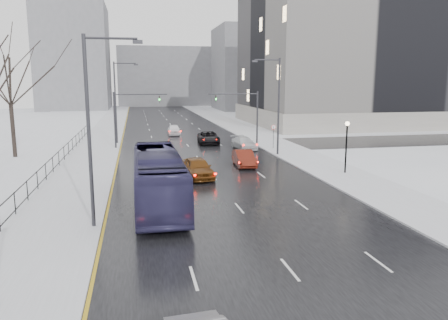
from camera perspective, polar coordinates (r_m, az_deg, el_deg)
road at (r=63.80m, az=-5.93°, el=3.31°), size 16.00×150.00×0.04m
cross_road at (r=51.97m, az=-4.64°, el=1.75°), size 130.00×10.00×0.04m
sidewalk_left at (r=63.66m, az=-15.39°, el=3.04°), size 5.00×150.00×0.16m
sidewalk_right at (r=65.62m, az=3.25°, el=3.60°), size 5.00×150.00×0.16m
park_strip at (r=65.03m, az=-23.77°, el=2.66°), size 14.00×150.00×0.12m
tree_park_e at (r=49.21m, az=-25.59°, el=0.26°), size 9.45×9.45×13.50m
iron_fence at (r=34.45m, az=-22.87°, el=-1.92°), size 0.06×70.00×1.30m
streetlight_r_mid at (r=45.37m, az=6.88°, el=7.57°), size 2.95×0.25×10.00m
streetlight_l_near at (r=23.24m, az=-16.73°, el=4.68°), size 2.95×0.25×10.00m
streetlight_l_far at (r=55.13m, az=-13.77°, el=7.82°), size 2.95×0.25×10.00m
lamppost_r_mid at (r=37.47m, az=15.72°, el=2.59°), size 0.36×0.36×4.28m
mast_signal_right at (r=52.88m, az=3.25°, el=6.37°), size 6.10×0.33×6.50m
mast_signal_left at (r=51.19m, az=-12.92°, el=5.99°), size 6.10×0.33×6.50m
no_uturn_sign at (r=49.74m, az=6.49°, el=3.98°), size 0.60×0.06×2.70m
civic_building at (r=85.59m, az=17.64°, el=12.17°), size 41.00×31.00×24.80m
bldg_far_right at (r=122.89m, az=4.76°, el=11.79°), size 24.00×20.00×22.00m
bldg_far_left at (r=129.19m, az=-18.97°, el=12.54°), size 18.00×22.00×28.00m
bldg_far_center at (r=143.40m, az=-7.54°, el=10.72°), size 30.00×18.00×18.00m
bus at (r=27.38m, az=-8.60°, el=-2.41°), size 2.88×12.29×3.42m
sedan_center_near at (r=34.95m, az=-3.49°, el=-1.02°), size 2.50×5.06×1.66m
sedan_right_near at (r=39.74m, az=2.62°, el=0.24°), size 1.78×4.57×1.48m
sedan_right_cross at (r=54.19m, az=-2.04°, el=2.95°), size 2.89×5.59×1.51m
sedan_right_far at (r=49.85m, az=2.63°, el=2.23°), size 2.52×4.94×1.37m
sedan_center_far at (r=63.34m, az=-6.55°, el=3.95°), size 1.88×4.45×1.50m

